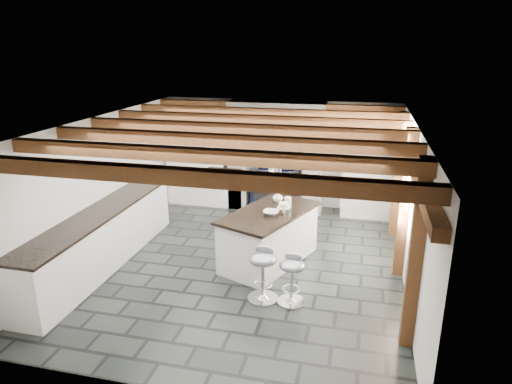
% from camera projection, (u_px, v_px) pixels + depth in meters
% --- Properties ---
extents(ground, '(6.00, 6.00, 0.00)m').
position_uv_depth(ground, '(244.00, 262.00, 7.49)').
color(ground, black).
rests_on(ground, ground).
extents(room_shell, '(6.00, 6.03, 6.00)m').
position_uv_depth(room_shell, '(232.00, 175.00, 8.61)').
color(room_shell, silver).
rests_on(room_shell, ground).
extents(range_cooker, '(1.00, 0.63, 0.99)m').
position_uv_depth(range_cooker, '(276.00, 188.00, 9.82)').
color(range_cooker, black).
rests_on(range_cooker, ground).
extents(kitchen_island, '(1.52, 1.99, 1.17)m').
position_uv_depth(kitchen_island, '(269.00, 236.00, 7.40)').
color(kitchen_island, white).
rests_on(kitchen_island, ground).
extents(bar_stool_near, '(0.39, 0.39, 0.73)m').
position_uv_depth(bar_stool_near, '(292.00, 273.00, 6.20)').
color(bar_stool_near, silver).
rests_on(bar_stool_near, ground).
extents(bar_stool_far, '(0.43, 0.43, 0.80)m').
position_uv_depth(bar_stool_far, '(263.00, 267.00, 6.27)').
color(bar_stool_far, silver).
rests_on(bar_stool_far, ground).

